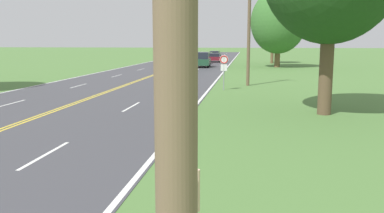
% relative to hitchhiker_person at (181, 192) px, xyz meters
% --- Properties ---
extents(hitchhiker_person, '(0.59, 0.42, 1.74)m').
position_rel_hitchhiker_person_xyz_m(hitchhiker_person, '(0.00, 0.00, 0.00)').
color(hitchhiker_person, '#38476B').
rests_on(hitchhiker_person, ground).
extents(traffic_sign, '(0.60, 0.10, 2.40)m').
position_rel_hitchhiker_person_xyz_m(traffic_sign, '(-0.68, 22.01, 0.74)').
color(traffic_sign, gray).
rests_on(traffic_sign, ground).
extents(utility_pole_midground, '(1.80, 0.24, 7.96)m').
position_rel_hitchhiker_person_xyz_m(utility_pole_midground, '(0.96, 25.14, 3.07)').
color(utility_pole_midground, brown).
rests_on(utility_pole_midground, ground).
extents(tree_behind_sign, '(7.01, 7.01, 9.80)m').
position_rel_hitchhiker_person_xyz_m(tree_behind_sign, '(4.63, 47.61, 4.69)').
color(tree_behind_sign, brown).
rests_on(tree_behind_sign, ground).
extents(tree_right_cluster, '(4.39, 4.39, 8.15)m').
position_rel_hitchhiker_person_xyz_m(tree_right_cluster, '(4.47, 56.81, 4.54)').
color(tree_right_cluster, brown).
rests_on(tree_right_cluster, ground).
extents(car_dark_green_suv_nearest, '(2.09, 4.61, 1.93)m').
position_rel_hitchhiker_person_xyz_m(car_dark_green_suv_nearest, '(-4.94, 46.52, -0.06)').
color(car_dark_green_suv_nearest, black).
rests_on(car_dark_green_suv_nearest, ground).
extents(car_white_hatchback_approaching, '(1.81, 3.58, 1.38)m').
position_rel_hitchhiker_person_xyz_m(car_white_hatchback_approaching, '(-5.58, 53.00, -0.31)').
color(car_white_hatchback_approaching, black).
rests_on(car_white_hatchback_approaching, ground).
extents(car_maroon_hatchback_mid_near, '(1.98, 3.80, 1.42)m').
position_rel_hitchhiker_person_xyz_m(car_maroon_hatchback_mid_near, '(-4.40, 59.40, -0.29)').
color(car_maroon_hatchback_mid_near, black).
rests_on(car_maroon_hatchback_mid_near, ground).
extents(car_red_sedan_mid_far, '(2.15, 4.97, 1.41)m').
position_rel_hitchhiker_person_xyz_m(car_red_sedan_mid_far, '(-6.32, 65.30, -0.32)').
color(car_red_sedan_mid_far, black).
rests_on(car_red_sedan_mid_far, ground).
extents(car_black_hatchback_receding, '(2.07, 4.20, 1.43)m').
position_rel_hitchhiker_person_xyz_m(car_black_hatchback_receding, '(-5.45, 72.74, -0.29)').
color(car_black_hatchback_receding, black).
rests_on(car_black_hatchback_receding, ground).
extents(car_dark_blue_hatchback_distant, '(1.84, 3.69, 1.62)m').
position_rel_hitchhiker_person_xyz_m(car_dark_blue_hatchback_distant, '(-13.55, 84.10, -0.21)').
color(car_dark_blue_hatchback_distant, black).
rests_on(car_dark_blue_hatchback_distant, ground).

